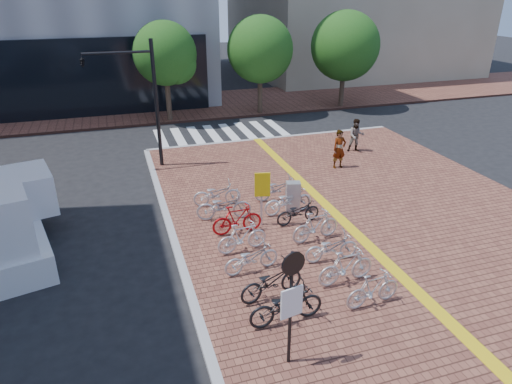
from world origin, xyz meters
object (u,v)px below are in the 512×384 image
object	(u,v)px
pedestrian_b	(356,135)
bike_9	(331,247)
bike_6	(217,194)
utility_box	(293,196)
bike_0	(286,305)
traffic_light_pole	(123,82)
bike_12	(288,201)
bike_4	(237,219)
pedestrian_a	(339,149)
bike_8	(346,267)
bike_7	(373,289)
bike_11	(298,212)
bike_1	(272,281)
bike_10	(316,226)
bike_2	(251,258)
bike_3	(242,237)
yellow_sign	(262,189)
bike_5	(224,206)
notice_sign	(292,296)
bike_13	(278,188)

from	to	relation	value
pedestrian_b	bike_9	bearing A→B (deg)	-103.71
bike_6	utility_box	world-z (taller)	utility_box
bike_0	traffic_light_pole	xyz separation A→B (m)	(-2.89, 12.12, 3.42)
bike_6	bike_12	distance (m)	2.75
bike_4	pedestrian_b	bearing A→B (deg)	-52.92
pedestrian_b	bike_12	bearing A→B (deg)	-117.70
pedestrian_a	traffic_light_pole	distance (m)	10.01
bike_8	pedestrian_a	world-z (taller)	pedestrian_a
bike_7	traffic_light_pole	xyz separation A→B (m)	(-5.31, 12.18, 3.45)
bike_8	traffic_light_pole	xyz separation A→B (m)	(-5.11, 11.07, 3.41)
traffic_light_pole	bike_11	bearing A→B (deg)	-54.61
bike_1	bike_7	bearing A→B (deg)	-126.62
bike_11	bike_10	bearing A→B (deg)	177.30
bike_2	bike_3	size ratio (longest dim) A/B	1.03
yellow_sign	bike_9	bearing A→B (deg)	-64.83
bike_2	bike_9	size ratio (longest dim) A/B	1.00
bike_8	pedestrian_a	size ratio (longest dim) A/B	0.98
bike_4	bike_1	bearing A→B (deg)	177.88
bike_4	bike_7	size ratio (longest dim) A/B	1.07
yellow_sign	bike_5	bearing A→B (deg)	143.12
pedestrian_b	yellow_sign	xyz separation A→B (m)	(-7.05, -6.03, 0.54)
bike_7	traffic_light_pole	distance (m)	13.73
bike_5	bike_6	xyz separation A→B (m)	(0.03, 1.19, -0.04)
bike_1	bike_8	world-z (taller)	bike_8
bike_9	traffic_light_pole	size ratio (longest dim) A/B	0.30
bike_3	pedestrian_b	bearing A→B (deg)	-55.11
bike_0	utility_box	size ratio (longest dim) A/B	1.72
bike_11	notice_sign	size ratio (longest dim) A/B	0.58
bike_0	bike_10	xyz separation A→B (m)	(2.40, 3.50, 0.01)
bike_1	bike_2	world-z (taller)	bike_1
bike_11	pedestrian_a	distance (m)	5.96
pedestrian_a	utility_box	xyz separation A→B (m)	(-3.68, -3.48, -0.33)
bike_2	pedestrian_b	size ratio (longest dim) A/B	1.02
bike_7	bike_5	bearing A→B (deg)	17.69
bike_5	bike_10	bearing A→B (deg)	-124.96
bike_13	bike_6	bearing A→B (deg)	87.97
bike_5	bike_13	world-z (taller)	bike_5
bike_7	bike_9	size ratio (longest dim) A/B	0.95
bike_1	notice_sign	xyz separation A→B (m)	(-0.43, -2.39, 1.34)
bike_2	bike_5	world-z (taller)	bike_5
bike_0	bike_13	size ratio (longest dim) A/B	1.05
pedestrian_a	utility_box	bearing A→B (deg)	-139.63
bike_13	pedestrian_b	xyz separation A→B (m)	(5.79, 4.24, 0.35)
bike_5	pedestrian_b	size ratio (longest dim) A/B	1.17
bike_4	notice_sign	size ratio (longest dim) A/B	0.60
bike_7	bike_3	bearing A→B (deg)	29.33
bike_5	bike_11	bearing A→B (deg)	-105.76
bike_5	yellow_sign	world-z (taller)	yellow_sign
bike_0	bike_7	distance (m)	2.42
bike_8	utility_box	xyz separation A→B (m)	(0.31, 4.74, 0.04)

